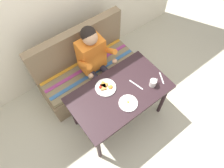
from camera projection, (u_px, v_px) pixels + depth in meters
ground_plane at (118, 117)px, 3.07m from camera, size 8.00×8.00×0.00m
table at (120, 95)px, 2.52m from camera, size 1.20×0.70×0.73m
couch at (87, 70)px, 3.11m from camera, size 1.44×0.56×1.00m
person at (94, 59)px, 2.70m from camera, size 0.45×0.61×1.21m
plate_breakfast at (105, 87)px, 2.47m from camera, size 0.25×0.25×0.05m
plate_eggs at (128, 103)px, 2.36m from camera, size 0.22×0.22×0.04m
coffee_mug at (153, 83)px, 2.46m from camera, size 0.12×0.08×0.10m
fork at (162, 78)px, 2.55m from camera, size 0.09×0.16×0.00m
knife at (136, 85)px, 2.50m from camera, size 0.06×0.20×0.00m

